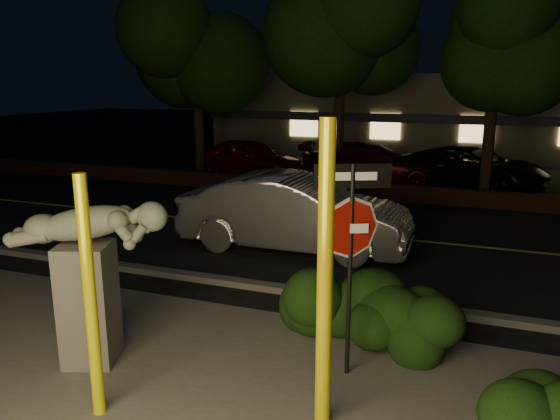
% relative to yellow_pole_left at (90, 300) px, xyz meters
% --- Properties ---
extents(ground, '(90.00, 90.00, 0.00)m').
position_rel_yellow_pole_left_xyz_m(ground, '(1.54, 11.28, -1.40)').
color(ground, black).
rests_on(ground, ground).
extents(road, '(80.00, 8.00, 0.01)m').
position_rel_yellow_pole_left_xyz_m(road, '(1.54, 8.28, -1.40)').
color(road, black).
rests_on(road, ground).
extents(lane_marking, '(80.00, 0.12, 0.00)m').
position_rel_yellow_pole_left_xyz_m(lane_marking, '(1.54, 8.28, -1.39)').
color(lane_marking, '#B7A349').
rests_on(lane_marking, road).
extents(curb, '(80.00, 0.25, 0.12)m').
position_rel_yellow_pole_left_xyz_m(curb, '(1.54, 4.18, -1.34)').
color(curb, '#4C4944').
rests_on(curb, ground).
extents(brick_wall, '(40.00, 0.35, 0.50)m').
position_rel_yellow_pole_left_xyz_m(brick_wall, '(1.54, 12.58, -1.15)').
color(brick_wall, '#442316').
rests_on(brick_wall, ground).
extents(parking_lot, '(40.00, 12.00, 0.01)m').
position_rel_yellow_pole_left_xyz_m(parking_lot, '(1.54, 18.28, -1.40)').
color(parking_lot, black).
rests_on(parking_lot, ground).
extents(building, '(22.00, 10.20, 4.00)m').
position_rel_yellow_pole_left_xyz_m(building, '(1.54, 26.27, 0.60)').
color(building, '#655E51').
rests_on(building, ground).
extents(tree_far_a, '(4.60, 4.60, 7.43)m').
position_rel_yellow_pole_left_xyz_m(tree_far_a, '(-6.46, 14.28, 3.94)').
color(tree_far_a, black).
rests_on(tree_far_a, ground).
extents(tree_far_b, '(5.20, 5.20, 8.41)m').
position_rel_yellow_pole_left_xyz_m(tree_far_b, '(-0.96, 14.48, 4.65)').
color(tree_far_b, black).
rests_on(tree_far_b, ground).
extents(tree_far_c, '(4.80, 4.80, 7.84)m').
position_rel_yellow_pole_left_xyz_m(tree_far_c, '(4.04, 14.08, 4.26)').
color(tree_far_c, black).
rests_on(tree_far_c, ground).
extents(yellow_pole_left, '(0.14, 0.14, 2.81)m').
position_rel_yellow_pole_left_xyz_m(yellow_pole_left, '(0.00, 0.00, 0.00)').
color(yellow_pole_left, yellow).
rests_on(yellow_pole_left, ground).
extents(yellow_pole_right, '(0.17, 0.17, 3.40)m').
position_rel_yellow_pole_left_xyz_m(yellow_pole_right, '(2.46, 0.70, 0.29)').
color(yellow_pole_right, yellow).
rests_on(yellow_pole_right, ground).
extents(signpost, '(0.87, 0.41, 2.77)m').
position_rel_yellow_pole_left_xyz_m(signpost, '(2.46, 1.84, 0.57)').
color(signpost, black).
rests_on(signpost, ground).
extents(sculpture, '(2.07, 1.18, 2.24)m').
position_rel_yellow_pole_left_xyz_m(sculpture, '(-0.82, 0.97, -0.02)').
color(sculpture, '#4C4944').
rests_on(sculpture, ground).
extents(hedge_center, '(2.26, 1.53, 1.08)m').
position_rel_yellow_pole_left_xyz_m(hedge_center, '(2.00, 2.74, -0.87)').
color(hedge_center, black).
rests_on(hedge_center, ground).
extents(hedge_right, '(1.88, 1.02, 1.23)m').
position_rel_yellow_pole_left_xyz_m(hedge_right, '(2.94, 2.78, -0.79)').
color(hedge_right, black).
rests_on(hedge_right, ground).
extents(hedge_far_right, '(1.79, 1.38, 1.09)m').
position_rel_yellow_pole_left_xyz_m(hedge_far_right, '(4.70, 0.96, -0.86)').
color(hedge_far_right, black).
rests_on(hedge_far_right, ground).
extents(silver_sedan, '(5.16, 1.87, 1.69)m').
position_rel_yellow_pole_left_xyz_m(silver_sedan, '(0.08, 6.70, -0.56)').
color(silver_sedan, '#A4A3A8').
rests_on(silver_sedan, ground).
extents(parked_car_red, '(4.68, 2.82, 1.49)m').
position_rel_yellow_pole_left_xyz_m(parked_car_red, '(-4.70, 15.05, -0.66)').
color(parked_car_red, maroon).
rests_on(parked_car_red, ground).
extents(parked_car_darkred, '(5.38, 2.74, 1.50)m').
position_rel_yellow_pole_left_xyz_m(parked_car_darkred, '(0.14, 15.11, -0.66)').
color(parked_car_darkred, '#410D15').
rests_on(parked_car_darkred, ground).
extents(parked_car_dark, '(5.65, 4.10, 1.43)m').
position_rel_yellow_pole_left_xyz_m(parked_car_dark, '(3.58, 15.87, -0.69)').
color(parked_car_dark, black).
rests_on(parked_car_dark, ground).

